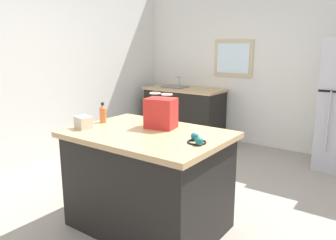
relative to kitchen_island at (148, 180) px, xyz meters
name	(u,v)px	position (x,y,z in m)	size (l,w,h in m)	color
ground	(187,214)	(0.17, 0.38, -0.45)	(6.43, 6.43, 0.00)	#9E9384
back_wall	(282,61)	(0.16, 3.06, 0.92)	(4.99, 0.13, 2.74)	silver
left_wall	(28,64)	(-2.33, 0.38, 0.92)	(0.10, 5.36, 2.74)	silver
kitchen_island	(148,180)	(0.00, 0.00, 0.00)	(1.35, 0.96, 0.89)	black
sink_counter	(184,112)	(-1.36, 2.68, 0.01)	(1.36, 0.65, 1.07)	black
shopping_bag	(161,113)	(0.01, 0.18, 0.58)	(0.29, 0.24, 0.32)	red
small_box	(83,122)	(-0.54, -0.24, 0.49)	(0.15, 0.11, 0.11)	beige
bottle	(103,114)	(-0.57, 0.03, 0.52)	(0.06, 0.06, 0.20)	#C66633
ear_defenders	(197,140)	(0.51, -0.03, 0.46)	(0.21, 0.21, 0.06)	black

